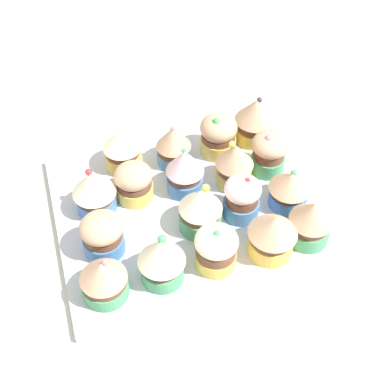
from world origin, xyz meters
The scene contains 20 objects.
ground_plane centered at (0.00, 0.00, -1.50)cm, with size 180.00×180.00×3.00cm, color beige.
baking_tray centered at (0.00, 0.00, 0.60)cm, with size 32.35×39.40×1.20cm.
cupcake_0 centered at (-10.33, -13.59, 4.87)cm, with size 5.98×5.98×7.23cm.
cupcake_1 centered at (-3.59, -13.59, 4.39)cm, with size 6.12×6.12×6.38cm.
cupcake_2 centered at (3.82, -13.47, 4.82)cm, with size 5.62×5.62×7.29cm.
cupcake_3 centered at (11.15, -14.06, 5.41)cm, with size 6.64×6.64×8.29cm.
cupcake_4 centered at (-10.92, -7.76, 4.86)cm, with size 6.64×6.64×6.96cm.
cupcake_5 centered at (-3.47, -6.31, 4.71)cm, with size 5.24×5.24×7.22cm.
cupcake_6 centered at (2.69, -7.40, 5.20)cm, with size 5.71×5.71×7.98cm.
cupcake_7 centered at (10.04, -7.44, 4.73)cm, with size 5.88×5.88×7.36cm.
cupcake_8 centered at (-10.65, -0.03, 4.59)cm, with size 5.73×5.73×6.94cm.
cupcake_9 centered at (-3.97, -0.26, 4.96)cm, with size 6.08×6.08×7.84cm.
cupcake_10 centered at (3.55, 0.14, 5.17)cm, with size 5.66×5.66×8.01cm.
cupcake_11 centered at (9.75, -0.17, 4.74)cm, with size 5.46×5.46×7.20cm.
cupcake_12 centered at (-10.71, 7.32, 5.18)cm, with size 6.16×6.16×7.89cm.
cupcake_13 centered at (4.28, 7.54, 4.29)cm, with size 5.54×5.54×6.14cm.
cupcake_14 centered at (11.10, 7.74, 4.90)cm, with size 5.93×5.93×7.17cm.
cupcake_15 centered at (-10.85, 14.85, 4.38)cm, with size 6.01×6.01×6.59cm.
cupcake_16 centered at (-4.00, 13.69, 4.44)cm, with size 5.87×5.87×6.30cm.
cupcake_17 centered at (3.60, 13.41, 5.02)cm, with size 6.25×6.25×7.62cm.
Camera 1 is at (-48.66, 14.97, 60.19)cm, focal length 49.44 mm.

